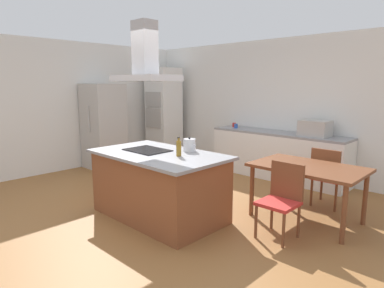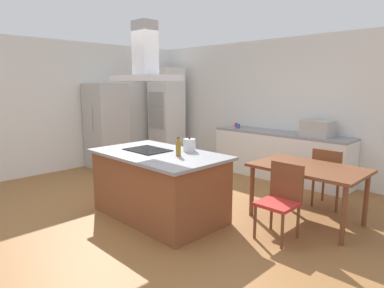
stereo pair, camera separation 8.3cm
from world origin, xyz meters
name	(u,v)px [view 1 (the left image)]	position (x,y,z in m)	size (l,w,h in m)	color
ground	(226,192)	(0.00, 1.50, 0.00)	(16.00, 16.00, 0.00)	#936033
wall_back	(281,107)	(0.00, 3.25, 1.35)	(7.20, 0.10, 2.70)	white
wall_left	(92,105)	(-3.45, 1.00, 1.35)	(0.10, 8.80, 2.70)	white
kitchen_island	(159,185)	(0.00, 0.00, 0.45)	(1.86, 1.10, 0.90)	brown
cooktop	(147,150)	(-0.24, 0.00, 0.91)	(0.60, 0.44, 0.01)	black
tea_kettle	(189,145)	(0.22, 0.38, 0.99)	(0.22, 0.17, 0.20)	silver
olive_oil_bottle	(179,148)	(0.34, 0.05, 1.00)	(0.07, 0.07, 0.25)	olive
back_counter	(277,155)	(0.16, 2.88, 0.45)	(2.70, 0.62, 0.90)	white
countertop_microwave	(315,128)	(0.88, 2.88, 1.04)	(0.50, 0.38, 0.28)	#B2AFAA
coffee_mug_red	(234,125)	(-0.93, 2.94, 0.95)	(0.08, 0.08, 0.09)	red
coffee_mug_blue	(236,126)	(-0.80, 2.82, 0.95)	(0.08, 0.08, 0.09)	#2D56B2
wall_oven_stack	(164,113)	(-2.90, 2.65, 1.10)	(0.70, 0.66, 2.20)	white
refrigerator	(104,126)	(-2.98, 0.99, 0.91)	(0.80, 0.73, 1.82)	#B2AFAA
dining_table	(308,172)	(1.51, 1.29, 0.67)	(1.40, 0.90, 0.75)	brown
chair_facing_island	(282,195)	(1.51, 0.63, 0.51)	(0.42, 0.42, 0.89)	red
chair_facing_back_wall	(327,174)	(1.51, 1.96, 0.51)	(0.42, 0.42, 0.89)	red
range_hood	(145,62)	(-0.24, 0.00, 2.10)	(0.90, 0.55, 0.78)	#ADADB2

